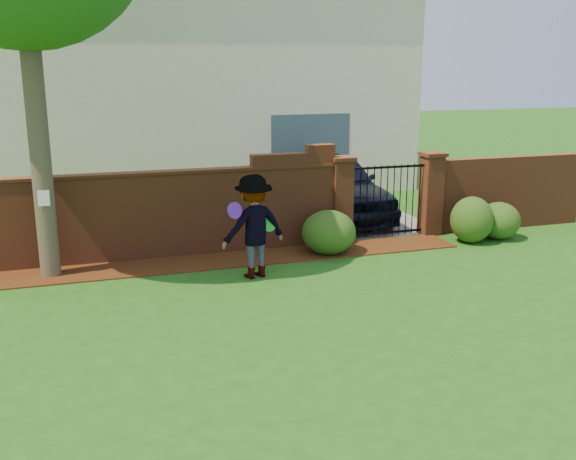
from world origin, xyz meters
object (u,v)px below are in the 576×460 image
object	(u,v)px
man	(254,227)
frisbee_green	(269,224)
frisbee_purple	(235,210)
car	(335,187)

from	to	relation	value
man	frisbee_green	size ratio (longest dim) A/B	6.49
frisbee_purple	frisbee_green	size ratio (longest dim) A/B	1.01
man	frisbee_green	distance (m)	0.28
frisbee_purple	frisbee_green	xyz separation A→B (m)	(0.69, 0.22, -0.34)
man	frisbee_purple	size ratio (longest dim) A/B	6.44
man	frisbee_green	world-z (taller)	man
car	frisbee_purple	bearing A→B (deg)	-131.74
car	frisbee_green	xyz separation A→B (m)	(-2.85, -3.87, 0.16)
man	frisbee_green	xyz separation A→B (m)	(0.28, 0.02, 0.03)
car	man	size ratio (longest dim) A/B	2.55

